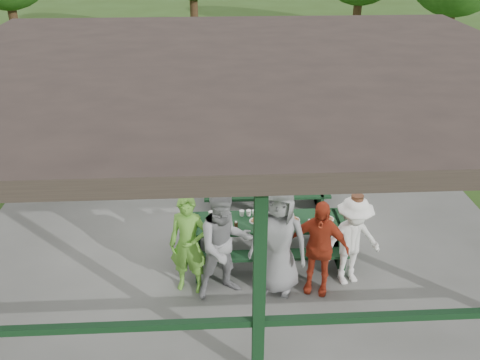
{
  "coord_description": "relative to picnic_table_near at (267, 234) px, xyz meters",
  "views": [
    {
      "loc": [
        -0.49,
        -8.62,
        5.55
      ],
      "look_at": [
        -0.04,
        -0.3,
        1.19
      ],
      "focal_mm": 38.0,
      "sensor_mm": 36.0,
      "label": 1
    }
  ],
  "objects": [
    {
      "name": "concrete_slab",
      "position": [
        -0.39,
        1.2,
        -0.53
      ],
      "size": [
        10.0,
        8.0,
        0.1
      ],
      "primitive_type": "cube",
      "color": "#62625D",
      "rests_on": "ground"
    },
    {
      "name": "spectator_grey",
      "position": [
        1.27,
        2.93,
        0.29
      ],
      "size": [
        0.88,
        0.77,
        1.54
      ],
      "primitive_type": "imported",
      "rotation": [
        0.0,
        0.0,
        3.43
      ],
      "color": "gray",
      "rests_on": "concrete_slab"
    },
    {
      "name": "pavilion_structure",
      "position": [
        -0.39,
        1.2,
        2.59
      ],
      "size": [
        10.6,
        8.6,
        3.24
      ],
      "color": "black",
      "rests_on": "concrete_slab"
    },
    {
      "name": "picnic_table_near",
      "position": [
        0.0,
        0.0,
        0.0
      ],
      "size": [
        2.81,
        1.39,
        0.75
      ],
      "color": "black",
      "rests_on": "concrete_slab"
    },
    {
      "name": "contestant_white_fedora",
      "position": [
        1.29,
        -0.75,
        0.32
      ],
      "size": [
        1.15,
        0.86,
        1.64
      ],
      "rotation": [
        0.0,
        0.0,
        0.29
      ],
      "color": "white",
      "rests_on": "concrete_slab"
    },
    {
      "name": "ground",
      "position": [
        -0.39,
        1.2,
        -0.58
      ],
      "size": [
        90.0,
        90.0,
        0.0
      ],
      "primitive_type": "plane",
      "color": "#2F4B17",
      "rests_on": "ground"
    },
    {
      "name": "spectator_blue",
      "position": [
        -2.26,
        3.49,
        0.36
      ],
      "size": [
        0.65,
        0.46,
        1.68
      ],
      "primitive_type": "imported",
      "rotation": [
        0.0,
        0.0,
        3.04
      ],
      "color": "teal",
      "rests_on": "concrete_slab"
    },
    {
      "name": "spectator_lblue",
      "position": [
        -0.92,
        3.0,
        0.38
      ],
      "size": [
        1.68,
        1.01,
        1.72
      ],
      "primitive_type": "imported",
      "rotation": [
        0.0,
        0.0,
        2.8
      ],
      "color": "#85B4CE",
      "rests_on": "concrete_slab"
    },
    {
      "name": "table_setting",
      "position": [
        -0.12,
        0.03,
        0.3
      ],
      "size": [
        2.24,
        0.45,
        0.1
      ],
      "color": "white",
      "rests_on": "picnic_table_near"
    },
    {
      "name": "farm_trailer",
      "position": [
        -1.01,
        8.47,
        0.05
      ],
      "size": [
        3.64,
        2.36,
        1.28
      ],
      "rotation": [
        0.0,
        0.0,
        0.37
      ],
      "color": "navy",
      "rests_on": "ground"
    },
    {
      "name": "contestant_grey_left",
      "position": [
        -0.77,
        -0.94,
        0.45
      ],
      "size": [
        1.08,
        0.94,
        1.87
      ],
      "primitive_type": "imported",
      "rotation": [
        0.0,
        0.0,
        0.3
      ],
      "color": "gray",
      "rests_on": "concrete_slab"
    },
    {
      "name": "contestant_grey_mid",
      "position": [
        0.08,
        -0.86,
        0.46
      ],
      "size": [
        1.06,
        0.86,
        1.88
      ],
      "primitive_type": "imported",
      "rotation": [
        0.0,
        0.0,
        -0.32
      ],
      "color": "gray",
      "rests_on": "concrete_slab"
    },
    {
      "name": "contestant_red",
      "position": [
        0.7,
        -0.93,
        0.34
      ],
      "size": [
        1.04,
        0.7,
        1.64
      ],
      "primitive_type": "imported",
      "rotation": [
        0.0,
        0.0,
        -0.34
      ],
      "color": "#A73119",
      "rests_on": "concrete_slab"
    },
    {
      "name": "pickup_truck",
      "position": [
        1.18,
        10.1,
        0.26
      ],
      "size": [
        6.34,
        3.5,
        1.68
      ],
      "primitive_type": "imported",
      "rotation": [
        0.0,
        0.0,
        1.69
      ],
      "color": "silver",
      "rests_on": "ground"
    },
    {
      "name": "picnic_table_far",
      "position": [
        0.16,
        2.0,
        -0.01
      ],
      "size": [
        2.55,
        1.39,
        0.75
      ],
      "color": "black",
      "rests_on": "concrete_slab"
    },
    {
      "name": "contestant_green",
      "position": [
        -1.33,
        -0.8,
        0.38
      ],
      "size": [
        0.71,
        0.55,
        1.72
      ],
      "primitive_type": "imported",
      "rotation": [
        0.0,
        0.0,
        -0.24
      ],
      "color": "#62A834",
      "rests_on": "concrete_slab"
    }
  ]
}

